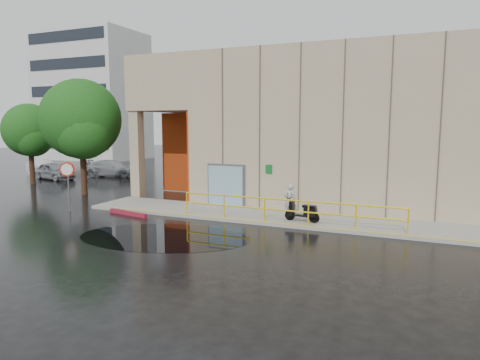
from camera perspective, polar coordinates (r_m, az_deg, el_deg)
The scene contains 15 objects.
ground at distance 17.12m, azimuth -10.95°, elevation -7.15°, with size 120.00×120.00×0.00m, color black.
sidewalk at distance 19.42m, azimuth 6.59°, elevation -5.08°, with size 20.00×3.00×0.15m, color gray.
building at distance 25.03m, azimuth 13.45°, elevation 7.12°, with size 20.00×10.17×8.00m.
guardrail at distance 17.96m, azimuth 6.15°, elevation -4.14°, with size 9.56×0.06×1.03m.
distant_building at distance 56.04m, azimuth -19.06°, elevation 10.41°, with size 12.00×8.08×15.00m.
person at distance 19.13m, azimuth 6.67°, elevation -2.73°, with size 0.55×0.36×1.51m, color #A9A9AE.
scooter at distance 18.35m, azimuth 8.34°, elevation -3.43°, with size 1.56×0.65×1.19m.
stop_sign at distance 22.50m, azimuth -22.00°, elevation 0.60°, with size 0.65×0.42×2.45m.
red_curb at distance 20.99m, azimuth -14.71°, elevation -4.28°, with size 2.40×0.18×0.18m, color maroon.
puddle at distance 16.74m, azimuth -10.08°, elevation -7.45°, with size 6.67×4.11×0.01m, color black.
car_a at distance 36.12m, azimuth -23.59°, elevation 1.11°, with size 1.54×3.82×1.30m, color #B4B6BC.
car_b at distance 39.02m, azimuth -24.84°, elevation 1.49°, with size 1.40×4.01×1.32m, color silver.
car_c at distance 36.35m, azimuth -16.71°, elevation 1.50°, with size 1.89×4.64×1.35m, color #ADAFB5.
tree_near at distance 27.31m, azimuth -20.36°, elevation 7.25°, with size 4.74×4.74×6.94m.
tree_far at distance 33.70m, azimuth -26.15°, elevation 5.75°, with size 3.73×3.71×5.70m.
Camera 1 is at (9.35, -13.68, 4.30)m, focal length 32.00 mm.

